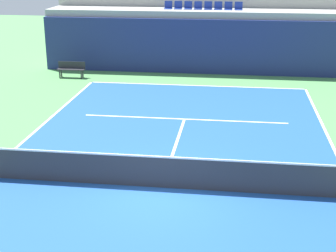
# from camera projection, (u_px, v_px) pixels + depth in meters

# --- Properties ---
(ground_plane) EXTENTS (80.00, 80.00, 0.00)m
(ground_plane) POSITION_uv_depth(u_px,v_px,m) (162.00, 188.00, 14.64)
(ground_plane) COLOR #4C8C4C
(court_surface) EXTENTS (11.00, 24.00, 0.01)m
(court_surface) POSITION_uv_depth(u_px,v_px,m) (162.00, 188.00, 14.64)
(court_surface) COLOR #1E4C99
(court_surface) RESTS_ON ground_plane
(baseline_far) EXTENTS (11.00, 0.10, 0.00)m
(baseline_far) POSITION_uv_depth(u_px,v_px,m) (196.00, 86.00, 25.85)
(baseline_far) COLOR white
(baseline_far) RESTS_ON court_surface
(service_line_far) EXTENTS (8.26, 0.10, 0.00)m
(service_line_far) POSITION_uv_depth(u_px,v_px,m) (184.00, 119.00, 20.64)
(service_line_far) COLOR white
(service_line_far) RESTS_ON court_surface
(centre_service_line) EXTENTS (0.10, 6.40, 0.00)m
(centre_service_line) POSITION_uv_depth(u_px,v_px,m) (175.00, 147.00, 17.64)
(centre_service_line) COLOR white
(centre_service_line) RESTS_ON court_surface
(back_wall) EXTENTS (17.71, 0.30, 2.99)m
(back_wall) POSITION_uv_depth(u_px,v_px,m) (200.00, 47.00, 28.04)
(back_wall) COLOR navy
(back_wall) RESTS_ON ground_plane
(stands_tier_lower) EXTENTS (17.71, 2.40, 3.37)m
(stands_tier_lower) POSITION_uv_depth(u_px,v_px,m) (202.00, 39.00, 29.24)
(stands_tier_lower) COLOR #9E9E99
(stands_tier_lower) RESTS_ON ground_plane
(stands_tier_upper) EXTENTS (17.71, 2.40, 4.37)m
(stands_tier_upper) POSITION_uv_depth(u_px,v_px,m) (205.00, 25.00, 31.33)
(stands_tier_upper) COLOR #9E9E99
(stands_tier_upper) RESTS_ON ground_plane
(seating_row_lower) EXTENTS (4.42, 0.44, 0.44)m
(seating_row_lower) POSITION_uv_depth(u_px,v_px,m) (203.00, 7.00, 28.75)
(seating_row_lower) COLOR navy
(seating_row_lower) RESTS_ON stands_tier_lower
(tennis_net) EXTENTS (11.08, 0.08, 1.07)m
(tennis_net) POSITION_uv_depth(u_px,v_px,m) (161.00, 172.00, 14.48)
(tennis_net) COLOR black
(tennis_net) RESTS_ON court_surface
(player_bench) EXTENTS (1.50, 0.40, 0.85)m
(player_bench) POSITION_uv_depth(u_px,v_px,m) (71.00, 68.00, 27.44)
(player_bench) COLOR #232328
(player_bench) RESTS_ON ground_plane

